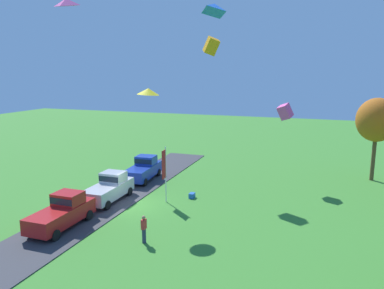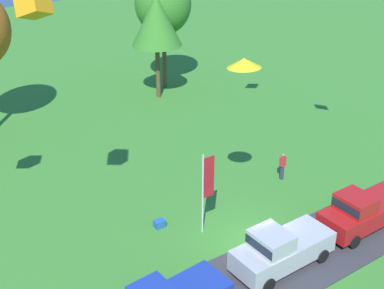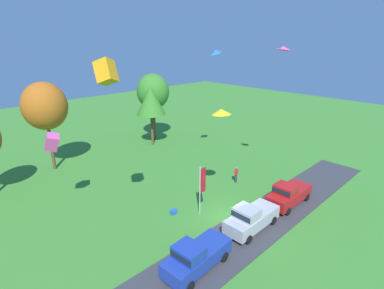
% 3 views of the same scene
% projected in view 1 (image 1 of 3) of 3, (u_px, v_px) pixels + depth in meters
% --- Properties ---
extents(ground_plane, '(120.00, 120.00, 0.00)m').
position_uv_depth(ground_plane, '(132.00, 205.00, 28.73)').
color(ground_plane, '#3D842D').
extents(pavement_strip, '(36.00, 4.40, 0.06)m').
position_uv_depth(pavement_strip, '(108.00, 201.00, 29.41)').
color(pavement_strip, '#38383D').
rests_on(pavement_strip, ground).
extents(car_pickup_near_entrance, '(5.12, 2.31, 2.14)m').
position_uv_depth(car_pickup_near_entrance, '(144.00, 169.00, 35.11)').
color(car_pickup_near_entrance, '#1E389E').
rests_on(car_pickup_near_entrance, ground).
extents(car_pickup_mid_row, '(5.02, 2.09, 2.14)m').
position_uv_depth(car_pickup_mid_row, '(110.00, 187.00, 29.41)').
color(car_pickup_mid_row, '#B7B7BC').
rests_on(car_pickup_mid_row, ground).
extents(car_pickup_by_flagpole, '(5.00, 2.05, 2.14)m').
position_uv_depth(car_pickup_by_flagpole, '(63.00, 211.00, 24.38)').
color(car_pickup_by_flagpole, red).
rests_on(car_pickup_by_flagpole, ground).
extents(person_watching_sky, '(0.36, 0.24, 1.71)m').
position_uv_depth(person_watching_sky, '(144.00, 229.00, 22.19)').
color(person_watching_sky, '#2D334C').
rests_on(person_watching_sky, ground).
extents(tree_lone_near, '(3.66, 3.66, 7.73)m').
position_uv_depth(tree_lone_near, '(377.00, 120.00, 34.16)').
color(tree_lone_near, brown).
rests_on(tree_lone_near, ground).
extents(flag_banner, '(0.71, 0.08, 4.43)m').
position_uv_depth(flag_banner, '(164.00, 168.00, 28.61)').
color(flag_banner, silver).
rests_on(flag_banner, ground).
extents(cooler_box, '(0.56, 0.40, 0.40)m').
position_uv_depth(cooler_box, '(192.00, 196.00, 30.25)').
color(cooler_box, blue).
rests_on(cooler_box, ground).
extents(kite_delta_trailing_tail, '(1.78, 1.80, 0.54)m').
position_uv_depth(kite_delta_trailing_tail, '(148.00, 91.00, 26.03)').
color(kite_delta_trailing_tail, yellow).
extents(kite_box_mid_center, '(1.34, 1.51, 1.65)m').
position_uv_depth(kite_box_mid_center, '(285.00, 112.00, 33.22)').
color(kite_box_mid_center, '#EA4C9E').
extents(kite_box_over_trees, '(1.44, 1.77, 1.82)m').
position_uv_depth(kite_box_over_trees, '(211.00, 46.00, 32.64)').
color(kite_box_over_trees, orange).
extents(kite_diamond_high_left, '(0.90, 1.11, 0.46)m').
position_uv_depth(kite_diamond_high_left, '(66.00, 2.00, 17.91)').
color(kite_diamond_high_left, '#EA4C9E').
extents(kite_diamond_high_right, '(1.26, 1.03, 0.67)m').
position_uv_depth(kite_diamond_high_right, '(215.00, 8.00, 16.81)').
color(kite_diamond_high_right, blue).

